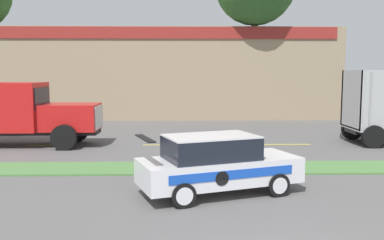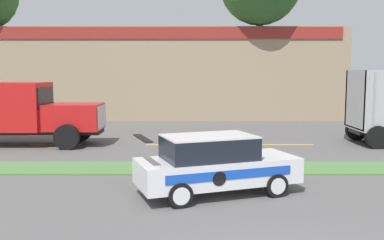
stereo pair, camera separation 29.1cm
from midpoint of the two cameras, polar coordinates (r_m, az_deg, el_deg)
The scene contains 6 objects.
grass_verge at distance 15.07m, azimuth 5.64°, elevation -6.36°, with size 120.00×1.95×0.06m, color #517F42.
centre_line_3 at distance 20.80m, azimuth -18.54°, elevation -3.20°, with size 2.40×0.14×0.01m, color yellow.
centre_line_4 at distance 19.87m, azimuth -3.49°, elevation -3.32°, with size 2.40×0.14×0.01m, color yellow.
centre_line_5 at distance 20.38m, azimuth 11.89°, elevation -3.20°, with size 2.40×0.14×0.01m, color yellow.
rally_car at distance 11.80m, azimuth 2.62°, elevation -5.86°, with size 4.72×3.13×1.68m.
store_building_backdrop at distance 35.57m, azimuth -4.51°, elevation 6.18°, with size 26.18×12.10×6.47m.
Camera 1 is at (-1.92, -6.36, 3.35)m, focal length 40.00 mm.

